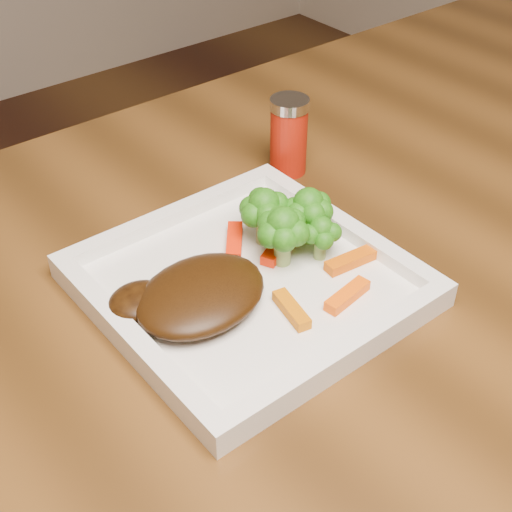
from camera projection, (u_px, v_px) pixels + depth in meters
dining_table at (337, 494)px, 0.93m from camera, size 1.60×0.90×0.75m
plate at (248, 286)px, 0.67m from camera, size 0.27×0.27×0.01m
steak at (201, 294)px, 0.63m from camera, size 0.14×0.12×0.03m
broccoli_0 at (264, 212)px, 0.69m from camera, size 0.07×0.07×0.07m
broccoli_1 at (308, 213)px, 0.69m from camera, size 0.07×0.07×0.06m
broccoli_2 at (321, 232)px, 0.67m from camera, size 0.05×0.05×0.06m
broccoli_3 at (283, 236)px, 0.67m from camera, size 0.07×0.07×0.06m
carrot_0 at (347, 295)px, 0.64m from camera, size 0.05×0.02×0.01m
carrot_1 at (351, 260)px, 0.68m from camera, size 0.06×0.02×0.01m
carrot_2 at (291, 310)px, 0.63m from camera, size 0.02×0.05×0.01m
carrot_4 at (234, 241)px, 0.70m from camera, size 0.05×0.05×0.01m
carrot_6 at (279, 247)px, 0.70m from camera, size 0.06×0.04×0.01m
spice_shaker at (289, 136)px, 0.81m from camera, size 0.06×0.06×0.09m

